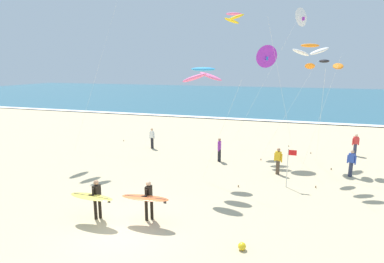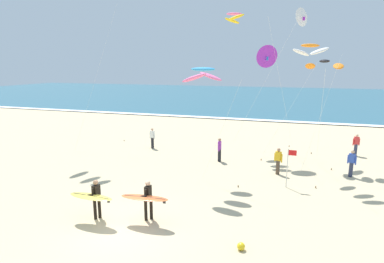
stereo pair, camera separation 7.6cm
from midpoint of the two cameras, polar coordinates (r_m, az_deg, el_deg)
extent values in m
plane|color=#D1BA8E|center=(13.39, -11.89, -16.59)|extent=(160.00, 160.00, 0.00)
cube|color=#2D6075|center=(67.46, 12.71, 6.14)|extent=(160.00, 60.00, 0.08)
cube|color=white|center=(38.20, 8.51, 2.26)|extent=(160.00, 1.27, 0.01)
cylinder|color=black|center=(14.18, -16.86, -13.19)|extent=(0.13, 0.13, 0.88)
cylinder|color=black|center=(14.24, -16.12, -13.04)|extent=(0.13, 0.13, 0.88)
cube|color=black|center=(13.92, -16.67, -10.34)|extent=(0.21, 0.34, 0.60)
cube|color=white|center=(13.97, -17.03, -10.12)|extent=(0.02, 0.20, 0.32)
sphere|color=#A87A59|center=(13.77, -16.77, -8.72)|extent=(0.21, 0.21, 0.21)
cylinder|color=black|center=(13.71, -17.26, -10.24)|extent=(0.09, 0.09, 0.26)
cylinder|color=black|center=(13.73, -17.66, -10.82)|extent=(0.25, 0.09, 0.14)
cylinder|color=black|center=(14.11, -16.11, -10.19)|extent=(0.09, 0.09, 0.56)
ellipsoid|color=#EFD14C|center=(13.68, -17.54, -11.08)|extent=(1.96, 0.64, 0.10)
cube|color=#333333|center=(13.66, -17.55, -10.93)|extent=(1.71, 0.06, 0.03)
cube|color=#262628|center=(13.26, -14.63, -11.97)|extent=(0.12, 0.01, 0.14)
cylinder|color=black|center=(13.64, -8.13, -13.81)|extent=(0.13, 0.13, 0.88)
cylinder|color=black|center=(13.71, -7.17, -13.65)|extent=(0.13, 0.13, 0.88)
cube|color=black|center=(13.37, -7.73, -10.87)|extent=(0.21, 0.35, 0.60)
cube|color=yellow|center=(13.40, -8.16, -10.65)|extent=(0.02, 0.20, 0.32)
sphere|color=tan|center=(13.22, -7.78, -9.19)|extent=(0.21, 0.21, 0.21)
cylinder|color=black|center=(13.14, -8.16, -10.79)|extent=(0.09, 0.09, 0.26)
cylinder|color=black|center=(13.14, -8.55, -11.42)|extent=(0.25, 0.09, 0.14)
cylinder|color=black|center=(13.58, -7.33, -10.68)|extent=(0.09, 0.09, 0.56)
ellipsoid|color=orange|center=(13.10, -8.37, -11.68)|extent=(2.03, 0.64, 0.10)
cube|color=#333333|center=(13.08, -8.38, -11.53)|extent=(1.77, 0.08, 0.03)
cube|color=#262628|center=(12.82, -4.83, -12.47)|extent=(0.12, 0.02, 0.14)
ellipsoid|color=orange|center=(21.79, 24.90, 10.60)|extent=(0.67, 1.06, 0.50)
ellipsoid|color=black|center=(21.76, 22.79, 11.57)|extent=(0.67, 1.05, 0.20)
ellipsoid|color=orange|center=(21.76, 20.55, 10.93)|extent=(0.67, 1.06, 0.50)
cylinder|color=silver|center=(19.64, 22.13, 1.60)|extent=(0.29, 4.75, 6.07)
cylinder|color=brown|center=(18.12, 21.43, -9.28)|extent=(0.06, 0.06, 0.10)
ellipsoid|color=white|center=(20.17, 19.09, 13.27)|extent=(1.22, 0.98, 0.54)
ellipsoid|color=orange|center=(19.41, 20.57, 14.26)|extent=(1.21, 0.97, 0.20)
ellipsoid|color=white|center=(18.64, 22.02, 13.24)|extent=(1.22, 0.98, 0.54)
cylinder|color=silver|center=(20.14, 22.27, 2.96)|extent=(1.81, 1.05, 6.86)
cylinder|color=brown|center=(21.49, 23.84, -6.20)|extent=(0.06, 0.06, 0.10)
cone|color=white|center=(24.19, 19.28, 18.88)|extent=(0.99, 1.21, 1.29)
cube|color=purple|center=(24.17, 19.25, 18.55)|extent=(0.39, 0.29, 0.24)
cylinder|color=silver|center=(22.63, 15.89, 7.25)|extent=(2.07, 2.83, 9.20)
cylinder|color=brown|center=(22.13, 12.40, -4.94)|extent=(0.06, 0.06, 0.10)
cone|color=purple|center=(22.01, 13.33, 13.00)|extent=(1.47, 1.09, 1.48)
cube|color=#2D99DB|center=(22.01, 13.32, 12.63)|extent=(0.29, 0.47, 0.24)
cylinder|color=silver|center=(23.11, 17.26, 3.93)|extent=(3.35, 2.00, 6.54)
cylinder|color=brown|center=(24.76, 20.70, -3.65)|extent=(0.06, 0.06, 0.10)
ellipsoid|color=pink|center=(17.74, 3.51, 9.84)|extent=(1.41, 0.79, 0.61)
ellipsoid|color=#2D99DB|center=(16.73, 2.11, 11.13)|extent=(1.42, 0.79, 0.20)
ellipsoid|color=pink|center=(15.76, 0.52, 9.62)|extent=(1.41, 0.79, 0.61)
cylinder|color=silver|center=(16.71, 5.30, -0.19)|extent=(2.07, 0.29, 5.52)
cylinder|color=brown|center=(17.20, 8.43, -9.69)|extent=(0.06, 0.06, 0.10)
ellipsoid|color=yellow|center=(25.52, 7.30, 19.12)|extent=(1.30, 0.94, 0.55)
ellipsoid|color=pink|center=(24.66, 7.69, 20.19)|extent=(1.29, 0.94, 0.20)
ellipsoid|color=yellow|center=(23.70, 8.06, 19.68)|extent=(1.30, 0.94, 0.55)
cylinder|color=silver|center=(24.91, 12.68, 8.03)|extent=(4.38, 1.60, 9.42)
cylinder|color=brown|center=(26.31, 17.11, -2.52)|extent=(0.06, 0.06, 0.10)
cylinder|color=silver|center=(25.51, -16.63, 9.88)|extent=(1.67, 4.34, 11.16)
cylinder|color=brown|center=(27.61, -12.00, -1.59)|extent=(0.06, 0.06, 0.10)
cylinder|color=#4C3D2D|center=(19.50, 15.25, -6.22)|extent=(0.22, 0.22, 0.84)
cube|color=gold|center=(19.31, 15.36, -4.27)|extent=(0.36, 0.28, 0.54)
sphere|color=#A87A59|center=(19.21, 15.42, -3.18)|extent=(0.20, 0.20, 0.20)
cylinder|color=gold|center=(19.26, 15.91, -4.66)|extent=(0.08, 0.08, 0.50)
cylinder|color=gold|center=(19.41, 14.77, -4.46)|extent=(0.08, 0.08, 0.50)
cylinder|color=black|center=(21.34, 5.04, -4.29)|extent=(0.22, 0.22, 0.84)
cube|color=purple|center=(21.16, 5.08, -2.49)|extent=(0.19, 0.32, 0.54)
sphere|color=#A87A59|center=(21.07, 5.10, -1.49)|extent=(0.20, 0.20, 0.20)
cylinder|color=purple|center=(20.99, 4.96, -2.89)|extent=(0.08, 0.08, 0.50)
cylinder|color=purple|center=(21.39, 5.19, -2.62)|extent=(0.08, 0.08, 0.50)
cylinder|color=black|center=(24.80, -7.02, -2.05)|extent=(0.22, 0.22, 0.84)
cube|color=white|center=(24.65, -7.06, -0.49)|extent=(0.35, 0.24, 0.54)
sphere|color=tan|center=(24.57, -7.08, 0.37)|extent=(0.20, 0.20, 0.20)
cylinder|color=white|center=(24.79, -7.44, -0.67)|extent=(0.08, 0.08, 0.50)
cylinder|color=white|center=(24.54, -6.66, -0.77)|extent=(0.08, 0.08, 0.50)
cylinder|color=#2D334C|center=(20.58, 26.71, -6.14)|extent=(0.22, 0.22, 0.84)
cube|color=#3351B7|center=(20.40, 26.89, -4.29)|extent=(0.37, 0.31, 0.54)
sphere|color=tan|center=(20.30, 26.99, -3.26)|extent=(0.20, 0.20, 0.20)
cylinder|color=#3351B7|center=(20.36, 27.42, -4.66)|extent=(0.08, 0.08, 0.50)
cylinder|color=#3351B7|center=(20.48, 26.31, -4.46)|extent=(0.08, 0.08, 0.50)
cylinder|color=#2D334C|center=(25.43, 27.36, -2.96)|extent=(0.22, 0.22, 0.84)
cube|color=red|center=(25.28, 27.50, -1.45)|extent=(0.36, 0.27, 0.54)
sphere|color=beige|center=(25.20, 27.59, -0.61)|extent=(0.20, 0.20, 0.20)
cylinder|color=red|center=(25.20, 27.06, -1.67)|extent=(0.08, 0.08, 0.50)
cylinder|color=red|center=(25.39, 27.90, -1.66)|extent=(0.08, 0.08, 0.50)
cylinder|color=silver|center=(17.41, 16.83, -6.32)|extent=(0.05, 0.05, 2.10)
cube|color=red|center=(17.17, 17.73, -3.67)|extent=(0.40, 0.02, 0.28)
sphere|color=yellow|center=(11.86, 8.98, -19.69)|extent=(0.28, 0.28, 0.28)
camera|label=1|loc=(0.04, -89.88, 0.02)|focal=29.71mm
camera|label=2|loc=(0.04, 90.12, -0.02)|focal=29.71mm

